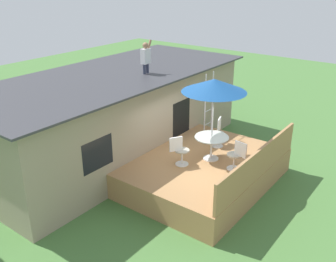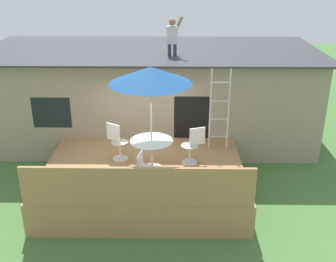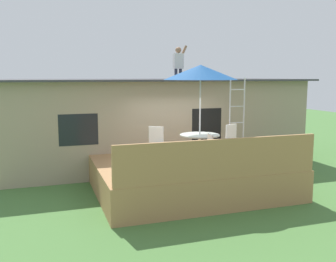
# 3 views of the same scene
# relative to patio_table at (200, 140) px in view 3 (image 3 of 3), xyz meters

# --- Properties ---
(ground_plane) EXTENTS (40.00, 40.00, 0.00)m
(ground_plane) POSITION_rel_patio_table_xyz_m (-0.20, 0.26, -1.39)
(ground_plane) COLOR #477538
(house) EXTENTS (10.50, 4.50, 2.95)m
(house) POSITION_rel_patio_table_xyz_m (-0.20, 3.86, 0.10)
(house) COLOR gray
(house) RESTS_ON ground
(deck) EXTENTS (4.91, 3.95, 0.80)m
(deck) POSITION_rel_patio_table_xyz_m (-0.20, 0.26, -0.99)
(deck) COLOR #A87A4C
(deck) RESTS_ON ground
(deck_railing) EXTENTS (4.81, 0.08, 0.90)m
(deck_railing) POSITION_rel_patio_table_xyz_m (-0.20, -1.67, -0.14)
(deck_railing) COLOR #A87A4C
(deck_railing) RESTS_ON deck
(patio_table) EXTENTS (1.04, 1.04, 0.74)m
(patio_table) POSITION_rel_patio_table_xyz_m (0.00, 0.00, 0.00)
(patio_table) COLOR silver
(patio_table) RESTS_ON deck
(patio_umbrella) EXTENTS (1.90, 1.90, 2.54)m
(patio_umbrella) POSITION_rel_patio_table_xyz_m (-0.00, 0.00, 1.76)
(patio_umbrella) COLOR silver
(patio_umbrella) RESTS_ON deck
(step_ladder) EXTENTS (0.52, 0.04, 2.20)m
(step_ladder) POSITION_rel_patio_table_xyz_m (1.72, 1.18, 0.51)
(step_ladder) COLOR silver
(step_ladder) RESTS_ON deck
(person_figure) EXTENTS (0.47, 0.20, 1.11)m
(person_figure) POSITION_rel_patio_table_xyz_m (0.48, 2.96, 2.18)
(person_figure) COLOR #33384C
(person_figure) RESTS_ON house
(patio_chair_left) EXTENTS (0.57, 0.44, 0.92)m
(patio_chair_left) POSITION_rel_patio_table_xyz_m (-0.90, 0.54, -0.13)
(patio_chair_left) COLOR silver
(patio_chair_left) RESTS_ON deck
(patio_chair_right) EXTENTS (0.60, 0.44, 0.92)m
(patio_chair_right) POSITION_rel_patio_table_xyz_m (1.00, 0.34, -0.13)
(patio_chair_right) COLOR silver
(patio_chair_right) RESTS_ON deck
(patio_chair_near) EXTENTS (0.44, 0.62, 0.92)m
(patio_chair_near) POSITION_rel_patio_table_xyz_m (-0.17, -0.95, -0.13)
(patio_chair_near) COLOR silver
(patio_chair_near) RESTS_ON deck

